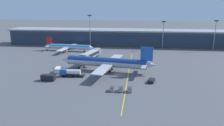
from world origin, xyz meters
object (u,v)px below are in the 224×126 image
object	(u,v)px
commuter_jet_far	(69,47)
pushback_tug	(151,81)
main_airliner	(107,62)
lavatory_truck	(48,77)
baggage_cart_1	(121,89)
crew_van	(58,70)
baggage_cart_0	(112,89)
fuel_tanker	(70,73)
baggage_cart_2	(130,90)

from	to	relation	value
commuter_jet_far	pushback_tug	bearing A→B (deg)	-47.68
main_airliner	lavatory_truck	xyz separation A→B (m)	(-22.27, -16.18, -2.87)
baggage_cart_1	pushback_tug	bearing A→B (deg)	42.99
main_airliner	commuter_jet_far	size ratio (longest dim) A/B	1.30
crew_van	pushback_tug	bearing A→B (deg)	-11.72
crew_van	commuter_jet_far	distance (m)	49.40
baggage_cart_0	lavatory_truck	bearing A→B (deg)	163.22
fuel_tanker	baggage_cart_2	world-z (taller)	fuel_tanker
baggage_cart_0	baggage_cart_2	xyz separation A→B (m)	(6.40, 0.05, 0.00)
main_airliner	baggage_cart_2	distance (m)	27.40
lavatory_truck	baggage_cart_2	xyz separation A→B (m)	(34.07, -8.29, -0.64)
baggage_cart_0	fuel_tanker	bearing A→B (deg)	143.86
lavatory_truck	fuel_tanker	bearing A→B (deg)	39.01
lavatory_truck	crew_van	xyz separation A→B (m)	(0.10, 11.20, -0.11)
pushback_tug	baggage_cart_1	bearing A→B (deg)	-137.01
lavatory_truck	pushback_tug	xyz separation A→B (m)	(42.39, 2.42, -0.57)
fuel_tanker	baggage_cart_2	size ratio (longest dim) A/B	4.07
lavatory_truck	baggage_cart_1	size ratio (longest dim) A/B	2.21
baggage_cart_0	pushback_tug	bearing A→B (deg)	36.17
baggage_cart_0	commuter_jet_far	distance (m)	77.55
main_airliner	baggage_cart_2	size ratio (longest dim) A/B	17.42
crew_van	lavatory_truck	bearing A→B (deg)	-90.51
baggage_cart_1	commuter_jet_far	size ratio (longest dim) A/B	0.07
fuel_tanker	lavatory_truck	world-z (taller)	fuel_tanker
main_airliner	fuel_tanker	xyz separation A→B (m)	(-14.57, -9.95, -2.55)
pushback_tug	fuel_tanker	bearing A→B (deg)	173.72
fuel_tanker	lavatory_truck	bearing A→B (deg)	-140.99
fuel_tanker	baggage_cart_0	world-z (taller)	fuel_tanker
fuel_tanker	baggage_cart_2	xyz separation A→B (m)	(26.36, -14.53, -0.96)
pushback_tug	crew_van	xyz separation A→B (m)	(-42.29, 8.77, 0.47)
crew_van	baggage_cart_1	bearing A→B (deg)	-32.39
baggage_cart_0	crew_van	bearing A→B (deg)	144.67
baggage_cart_0	baggage_cart_1	distance (m)	3.20
lavatory_truck	pushback_tug	bearing A→B (deg)	3.27
fuel_tanker	pushback_tug	world-z (taller)	fuel_tanker
commuter_jet_far	fuel_tanker	bearing A→B (deg)	-71.96
main_airliner	baggage_cart_0	bearing A→B (deg)	-77.60
fuel_tanker	main_airliner	bearing A→B (deg)	34.31
main_airliner	fuel_tanker	size ratio (longest dim) A/B	4.28
main_airliner	baggage_cart_2	bearing A→B (deg)	-64.28
baggage_cart_0	commuter_jet_far	xyz separation A→B (m)	(-37.34, 67.94, 2.10)
fuel_tanker	baggage_cart_2	distance (m)	30.12
baggage_cart_1	baggage_cart_2	distance (m)	3.20
baggage_cart_0	commuter_jet_far	size ratio (longest dim) A/B	0.07
crew_van	baggage_cart_0	xyz separation A→B (m)	(27.57, -19.54, -0.53)
main_airliner	baggage_cart_2	xyz separation A→B (m)	(11.79, -24.48, -3.51)
pushback_tug	baggage_cart_1	distance (m)	15.75
lavatory_truck	baggage_cart_2	world-z (taller)	lavatory_truck
main_airliner	baggage_cart_1	world-z (taller)	main_airliner
lavatory_truck	baggage_cart_1	distance (m)	31.97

